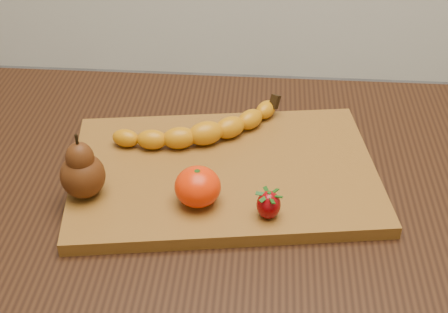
# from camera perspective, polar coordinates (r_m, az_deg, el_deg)

# --- Properties ---
(table) EXTENTS (1.00, 0.70, 0.76)m
(table) POSITION_cam_1_polar(r_m,az_deg,el_deg) (0.98, -3.12, -7.53)
(table) COLOR black
(table) RESTS_ON ground
(cutting_board) EXTENTS (0.49, 0.36, 0.02)m
(cutting_board) POSITION_cam_1_polar(r_m,az_deg,el_deg) (0.93, 0.00, -1.48)
(cutting_board) COLOR brown
(cutting_board) RESTS_ON table
(banana) EXTENTS (0.24, 0.16, 0.04)m
(banana) POSITION_cam_1_polar(r_m,az_deg,el_deg) (0.97, -1.68, 2.14)
(banana) COLOR #CA7F09
(banana) RESTS_ON cutting_board
(pear) EXTENTS (0.08, 0.08, 0.10)m
(pear) POSITION_cam_1_polar(r_m,az_deg,el_deg) (0.87, -12.94, -0.79)
(pear) COLOR #4F250C
(pear) RESTS_ON cutting_board
(mandarin) EXTENTS (0.06, 0.06, 0.05)m
(mandarin) POSITION_cam_1_polar(r_m,az_deg,el_deg) (0.85, -2.42, -2.77)
(mandarin) COLOR #EF2C02
(mandarin) RESTS_ON cutting_board
(strawberry) EXTENTS (0.04, 0.04, 0.04)m
(strawberry) POSITION_cam_1_polar(r_m,az_deg,el_deg) (0.83, 4.10, -4.35)
(strawberry) COLOR #8A0308
(strawberry) RESTS_ON cutting_board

